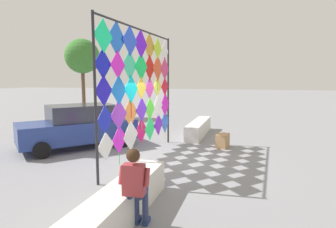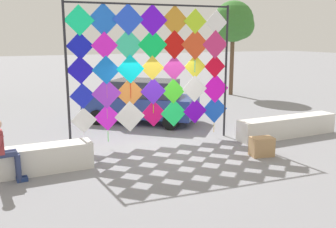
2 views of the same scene
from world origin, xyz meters
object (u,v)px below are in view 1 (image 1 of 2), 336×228
at_px(kite_display_rack, 141,85).
at_px(seated_vendor, 136,183).
at_px(tree_broadleaf, 82,57).
at_px(parked_car, 79,126).
at_px(cardboard_box_large, 223,141).

distance_m(kite_display_rack, seated_vendor, 4.78).
xyz_separation_m(kite_display_rack, seated_vendor, (-4.25, -1.56, -1.53)).
bearing_deg(tree_broadleaf, parked_car, -148.45).
distance_m(kite_display_rack, parked_car, 3.35).
relative_size(kite_display_rack, cardboard_box_large, 8.21).
xyz_separation_m(cardboard_box_large, tree_broadleaf, (5.60, 9.63, 3.76)).
relative_size(seated_vendor, cardboard_box_large, 2.43).
bearing_deg(parked_car, tree_broadleaf, 31.55).
relative_size(seated_vendor, tree_broadleaf, 0.29).
bearing_deg(kite_display_rack, tree_broadleaf, 42.69).
bearing_deg(parked_car, cardboard_box_large, -74.44).
relative_size(cardboard_box_large, tree_broadleaf, 0.12).
distance_m(cardboard_box_large, tree_broadleaf, 11.76).
xyz_separation_m(kite_display_rack, cardboard_box_large, (2.21, -2.43, -2.15)).
height_order(seated_vendor, tree_broadleaf, tree_broadleaf).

